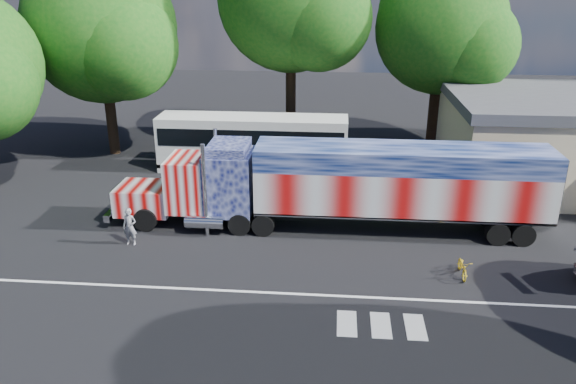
# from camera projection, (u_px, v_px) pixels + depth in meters

# --- Properties ---
(ground) EXTENTS (100.00, 100.00, 0.00)m
(ground) POSITION_uv_depth(u_px,v_px,m) (282.00, 257.00, 24.64)
(ground) COLOR black
(lane_markings) EXTENTS (30.00, 2.67, 0.01)m
(lane_markings) POSITION_uv_depth(u_px,v_px,m) (317.00, 306.00, 20.99)
(lane_markings) COLOR silver
(lane_markings) RESTS_ON ground
(semi_truck) EXTENTS (21.06, 3.33, 4.49)m
(semi_truck) POSITION_uv_depth(u_px,v_px,m) (345.00, 184.00, 26.61)
(semi_truck) COLOR black
(semi_truck) RESTS_ON ground
(coach_bus) EXTENTS (11.75, 2.74, 3.42)m
(coach_bus) POSITION_uv_depth(u_px,v_px,m) (253.00, 142.00, 35.03)
(coach_bus) COLOR silver
(coach_bus) RESTS_ON ground
(woman) EXTENTS (0.67, 0.46, 1.76)m
(woman) POSITION_uv_depth(u_px,v_px,m) (130.00, 227.00, 25.49)
(woman) COLOR slate
(woman) RESTS_ON ground
(bicycle) EXTENTS (0.54, 1.52, 0.79)m
(bicycle) POSITION_uv_depth(u_px,v_px,m) (463.00, 267.00, 22.98)
(bicycle) COLOR gold
(bicycle) RESTS_ON ground
(tree_nw_a) EXTENTS (10.14, 9.66, 13.23)m
(tree_nw_a) POSITION_uv_depth(u_px,v_px,m) (103.00, 28.00, 35.88)
(tree_nw_a) COLOR black
(tree_nw_a) RESTS_ON ground
(tree_ne_a) EXTENTS (9.13, 8.70, 12.60)m
(tree_ne_a) POSITION_uv_depth(u_px,v_px,m) (444.00, 29.00, 37.06)
(tree_ne_a) COLOR black
(tree_ne_a) RESTS_ON ground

